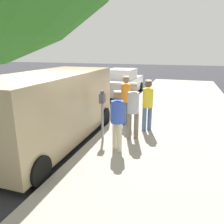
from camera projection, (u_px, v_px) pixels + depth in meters
The scene contains 10 objects.
ground_plane at pixel (51, 148), 6.46m from camera, with size 80.00×80.00×0.00m, color #2D2D33.
sidewalk_slab at pixel (173, 164), 5.38m from camera, with size 5.00×32.00×0.15m, color #9E998E.
parking_meter_near at pixel (102, 107), 6.40m from camera, with size 0.14×0.18×1.52m.
pedestrian_in_blue at pixel (117, 117), 5.75m from camera, with size 0.34×0.34×1.64m.
pedestrian_in_orange at pixel (126, 97), 7.83m from camera, with size 0.34×0.36×1.76m.
pedestrian_in_gray at pixel (133, 107), 6.48m from camera, with size 0.34×0.34×1.73m.
pedestrian_in_yellow at pixel (148, 102), 7.17m from camera, with size 0.34×0.34×1.72m.
parked_van at pixel (51, 107), 6.53m from camera, with size 2.17×5.22×2.15m.
parked_sedan_ahead at pixel (122, 83), 14.10m from camera, with size 1.97×4.41×1.65m.
fire_hydrant at pixel (133, 101), 9.87m from camera, with size 0.24×0.24×0.86m.
Camera 1 is at (3.58, -5.05, 2.79)m, focal length 34.93 mm.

